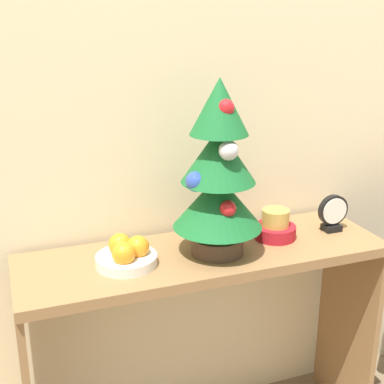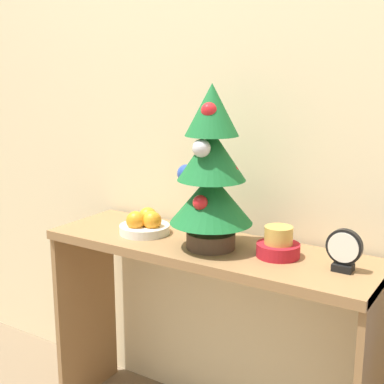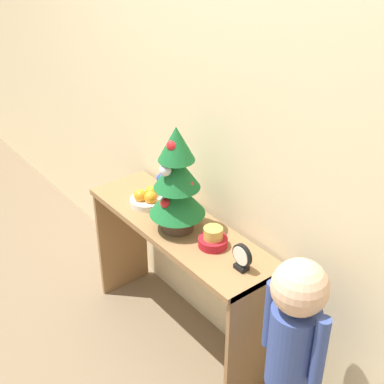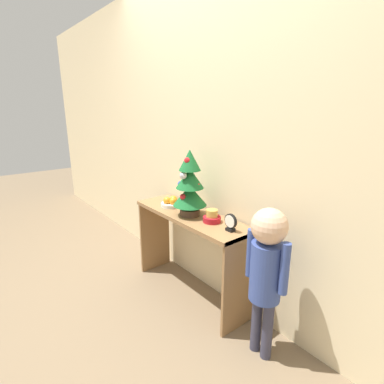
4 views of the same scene
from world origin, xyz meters
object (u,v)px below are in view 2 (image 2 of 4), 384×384
singing_bowl (278,245)px  desk_clock (344,251)px  fruit_bowl (145,224)px  mini_tree (211,171)px

singing_bowl → desk_clock: bearing=-4.0°
fruit_bowl → desk_clock: desk_clock is taller
singing_bowl → mini_tree: bearing=-169.7°
desk_clock → singing_bowl: bearing=176.0°
fruit_bowl → mini_tree: bearing=-2.7°
fruit_bowl → singing_bowl: size_ratio=1.32×
fruit_bowl → desk_clock: size_ratio=1.42×
mini_tree → fruit_bowl: (-0.26, 0.01, -0.21)m
mini_tree → desk_clock: (0.40, 0.02, -0.18)m
mini_tree → singing_bowl: size_ratio=3.90×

